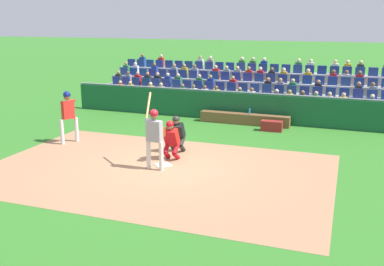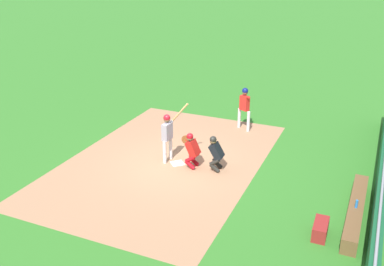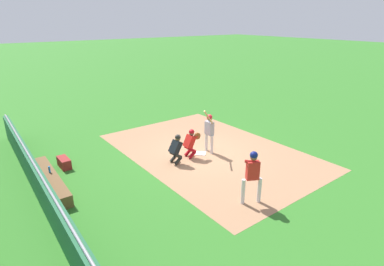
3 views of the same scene
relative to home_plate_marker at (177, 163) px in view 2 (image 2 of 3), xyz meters
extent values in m
plane|color=#317525|center=(0.00, 0.00, -0.02)|extent=(160.00, 160.00, 0.00)
cube|color=#A77955|center=(0.00, 0.50, -0.01)|extent=(10.03, 6.74, 0.01)
cube|color=white|center=(0.00, 0.00, 0.00)|extent=(0.62, 0.62, 0.02)
cylinder|color=silver|center=(-0.14, 0.43, 0.41)|extent=(0.14, 0.14, 0.85)
cylinder|color=silver|center=(0.27, 0.41, 0.41)|extent=(0.14, 0.14, 0.85)
cube|color=#98919D|center=(0.06, 0.42, 1.14)|extent=(0.45, 0.24, 0.60)
sphere|color=brown|center=(0.06, 0.42, 1.59)|extent=(0.22, 0.22, 0.22)
sphere|color=#AD1622|center=(0.06, 0.42, 1.65)|extent=(0.25, 0.25, 0.25)
cylinder|color=#98919D|center=(0.12, 0.39, 1.42)|extent=(0.48, 0.17, 0.14)
cylinder|color=#98919D|center=(0.29, 0.38, 1.42)|extent=(0.18, 0.15, 0.13)
cylinder|color=tan|center=(0.40, 0.08, 1.79)|extent=(0.20, 0.62, 0.72)
sphere|color=black|center=(0.34, 0.35, 1.45)|extent=(0.06, 0.06, 0.06)
cylinder|color=#B01019|center=(-0.18, -0.58, 0.14)|extent=(0.15, 0.39, 0.34)
cylinder|color=#B01019|center=(-0.18, -0.58, 0.36)|extent=(0.15, 0.38, 0.33)
cylinder|color=#B01019|center=(0.14, -0.59, 0.14)|extent=(0.15, 0.39, 0.34)
cylinder|color=#B01019|center=(0.14, -0.59, 0.36)|extent=(0.15, 0.38, 0.33)
cube|color=red|center=(-0.02, -0.62, 0.71)|extent=(0.43, 0.46, 0.60)
cube|color=#B01019|center=(-0.01, -0.50, 0.71)|extent=(0.38, 0.25, 0.44)
sphere|color=brown|center=(-0.01, -0.50, 1.07)|extent=(0.22, 0.22, 0.22)
cube|color=black|center=(-0.01, -0.50, 1.07)|extent=(0.20, 0.12, 0.20)
sphere|color=#B01019|center=(-0.01, -0.50, 1.13)|extent=(0.24, 0.24, 0.24)
cylinder|color=brown|center=(0.11, -0.29, 0.93)|extent=(0.08, 0.30, 0.30)
cylinder|color=red|center=(0.14, -0.46, 0.86)|extent=(0.15, 0.40, 0.22)
cylinder|color=#262521|center=(-0.03, -1.44, 0.14)|extent=(0.16, 0.39, 0.34)
cylinder|color=#262521|center=(-0.03, -1.44, 0.36)|extent=(0.16, 0.39, 0.33)
cylinder|color=#262521|center=(0.28, -1.42, 0.14)|extent=(0.16, 0.39, 0.34)
cylinder|color=#262521|center=(0.28, -1.42, 0.36)|extent=(0.16, 0.39, 0.33)
cube|color=black|center=(0.13, -1.44, 0.70)|extent=(0.45, 0.51, 0.60)
cube|color=#262521|center=(0.12, -1.33, 0.70)|extent=(0.39, 0.29, 0.43)
sphere|color=brown|center=(0.12, -1.30, 1.05)|extent=(0.22, 0.22, 0.22)
cube|color=black|center=(0.12, -1.30, 1.05)|extent=(0.21, 0.14, 0.19)
sphere|color=#262521|center=(0.12, -1.30, 1.11)|extent=(0.24, 0.24, 0.24)
cube|color=#15542E|center=(0.00, -6.64, 0.58)|extent=(14.61, 0.24, 1.19)
cylinder|color=gray|center=(0.00, -6.64, 1.22)|extent=(14.61, 0.07, 0.07)
cube|color=brown|center=(-0.95, -6.09, 0.20)|extent=(3.75, 0.40, 0.44)
cylinder|color=blue|center=(-1.17, -6.09, 0.54)|extent=(0.07, 0.07, 0.24)
cube|color=maroon|center=(-2.24, -5.33, 0.18)|extent=(0.82, 0.39, 0.40)
cylinder|color=silver|center=(4.23, -0.86, 0.42)|extent=(0.18, 0.18, 0.88)
cylinder|color=silver|center=(3.98, -1.35, 0.42)|extent=(0.18, 0.18, 0.88)
cube|color=red|center=(4.10, -1.11, 1.17)|extent=(0.38, 0.46, 0.62)
sphere|color=brown|center=(4.10, -1.11, 1.64)|extent=(0.23, 0.23, 0.23)
sphere|color=navy|center=(4.10, -1.11, 1.70)|extent=(0.25, 0.25, 0.25)
cylinder|color=red|center=(4.06, -1.14, 1.47)|extent=(0.32, 0.41, 0.14)
cylinder|color=red|center=(3.98, -1.28, 1.47)|extent=(0.17, 0.16, 0.13)
camera|label=1|loc=(-5.21, 11.38, 4.21)|focal=41.16mm
camera|label=2|loc=(-12.30, -6.19, 6.87)|focal=40.23mm
camera|label=3|loc=(10.10, -7.92, 5.71)|focal=29.11mm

